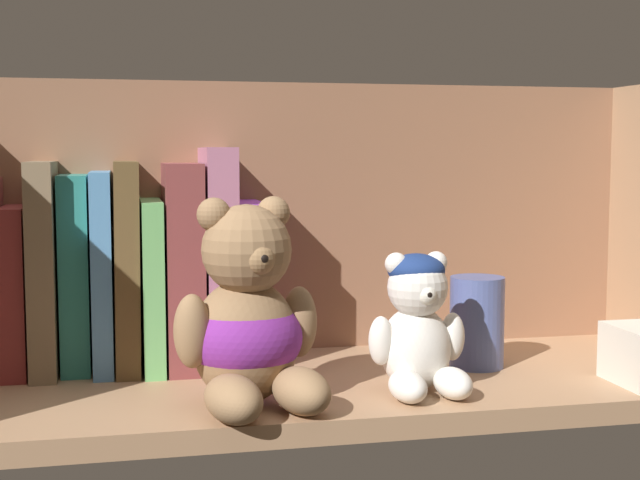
% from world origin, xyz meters
% --- Properties ---
extents(shelf_board, '(0.72, 0.26, 0.02)m').
position_xyz_m(shelf_board, '(0.00, 0.00, 0.01)').
color(shelf_board, '#A87F5B').
rests_on(shelf_board, ground).
extents(shelf_back_panel, '(0.74, 0.01, 0.30)m').
position_xyz_m(shelf_back_panel, '(0.00, 0.14, 0.15)').
color(shelf_back_panel, '#8C6045').
rests_on(shelf_back_panel, ground).
extents(book_2, '(0.02, 0.12, 0.16)m').
position_xyz_m(book_2, '(-0.28, 0.10, 0.10)').
color(book_2, maroon).
rests_on(book_2, shelf_board).
extents(book_3, '(0.02, 0.14, 0.20)m').
position_xyz_m(book_3, '(-0.26, 0.10, 0.12)').
color(book_3, '#7C6A4F').
rests_on(book_3, shelf_board).
extents(book_4, '(0.03, 0.11, 0.19)m').
position_xyz_m(book_4, '(-0.23, 0.10, 0.11)').
color(book_4, '#2A8076').
rests_on(book_4, shelf_board).
extents(book_5, '(0.02, 0.14, 0.19)m').
position_xyz_m(book_5, '(-0.20, 0.10, 0.12)').
color(book_5, '#518EC7').
rests_on(book_5, shelf_board).
extents(book_6, '(0.02, 0.14, 0.20)m').
position_xyz_m(book_6, '(-0.18, 0.10, 0.12)').
color(book_6, brown).
rests_on(book_6, shelf_board).
extents(book_7, '(0.02, 0.15, 0.16)m').
position_xyz_m(book_7, '(-0.16, 0.10, 0.10)').
color(book_7, '#6AB969').
rests_on(book_7, shelf_board).
extents(book_8, '(0.04, 0.15, 0.20)m').
position_xyz_m(book_8, '(-0.13, 0.10, 0.12)').
color(book_8, brown).
rests_on(book_8, shelf_board).
extents(book_9, '(0.03, 0.14, 0.21)m').
position_xyz_m(book_9, '(-0.09, 0.10, 0.13)').
color(book_9, '#B36E8F').
rests_on(book_9, shelf_board).
extents(book_10, '(0.03, 0.12, 0.16)m').
position_xyz_m(book_10, '(-0.06, 0.10, 0.10)').
color(book_10, purple).
rests_on(book_10, shelf_board).
extents(teddy_bear_larger, '(0.13, 0.14, 0.17)m').
position_xyz_m(teddy_bear_larger, '(-0.08, -0.07, 0.09)').
color(teddy_bear_larger, '#93704C').
rests_on(teddy_bear_larger, shelf_board).
extents(teddy_bear_smaller, '(0.09, 0.09, 0.12)m').
position_xyz_m(teddy_bear_smaller, '(0.07, -0.06, 0.08)').
color(teddy_bear_smaller, white).
rests_on(teddy_bear_smaller, shelf_board).
extents(pillar_candle, '(0.05, 0.05, 0.09)m').
position_xyz_m(pillar_candle, '(0.15, 0.01, 0.06)').
color(pillar_candle, '#4C5B99').
rests_on(pillar_candle, shelf_board).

